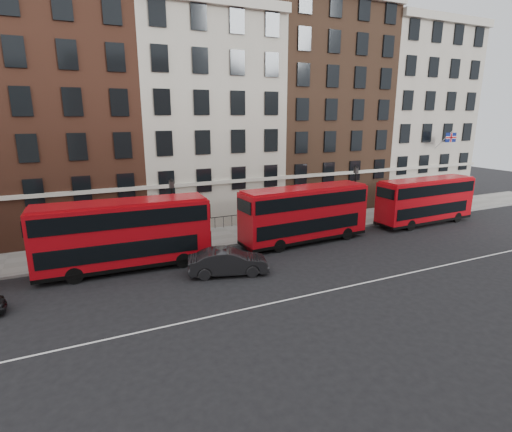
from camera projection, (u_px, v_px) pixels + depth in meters
name	position (u px, v px, depth m)	size (l,w,h in m)	color
ground	(297.00, 281.00, 24.41)	(120.00, 120.00, 0.00)	black
pavement	(233.00, 235.00, 33.60)	(80.00, 5.00, 0.15)	gray
kerb	(245.00, 243.00, 31.41)	(80.00, 0.30, 0.16)	gray
road_centre_line	(315.00, 294.00, 22.65)	(70.00, 0.12, 0.01)	white
building_terrace	(199.00, 111.00, 37.45)	(64.00, 11.95, 22.00)	#B4AE9C
bus_b	(123.00, 234.00, 25.64)	(11.00, 3.03, 4.58)	#B30911
bus_c	(304.00, 213.00, 31.27)	(10.76, 3.19, 4.46)	#B30911
bus_d	(425.00, 200.00, 36.66)	(10.20, 2.81, 4.25)	#B30911
car_front	(228.00, 262.00, 25.25)	(1.76, 5.04, 1.66)	black
lamp_post_left	(173.00, 210.00, 29.28)	(0.44, 0.44, 5.33)	black
lamp_post_right	(355.00, 191.00, 36.53)	(0.44, 0.44, 5.33)	black
traffic_light	(461.00, 188.00, 41.70)	(0.25, 0.45, 3.27)	black
iron_railings	(223.00, 222.00, 35.39)	(6.60, 0.06, 1.00)	black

